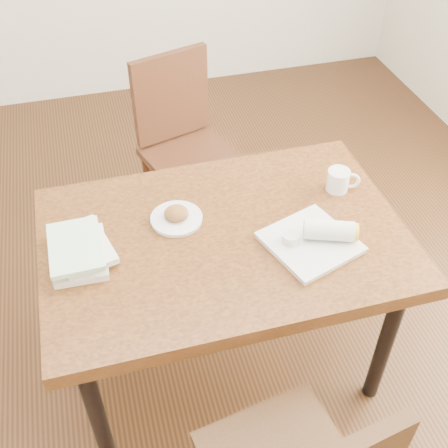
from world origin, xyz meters
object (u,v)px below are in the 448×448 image
object	(u,v)px
chair_far	(183,138)
plate_burrito	(316,238)
coffee_mug	(339,180)
book_stack	(79,250)
table	(224,250)
plate_scone	(176,217)

from	to	relation	value
chair_far	plate_burrito	distance (m)	1.12
coffee_mug	chair_far	bearing A→B (deg)	119.25
chair_far	book_stack	xyz separation A→B (m)	(-0.55, -0.91, 0.24)
table	coffee_mug	distance (m)	0.53
chair_far	coffee_mug	distance (m)	0.95
chair_far	coffee_mug	bearing A→B (deg)	-60.75
chair_far	plate_burrito	size ratio (longest dim) A/B	2.69
book_stack	chair_far	bearing A→B (deg)	58.99
plate_scone	plate_burrito	size ratio (longest dim) A/B	0.54
chair_far	plate_scone	size ratio (longest dim) A/B	5.00
chair_far	book_stack	bearing A→B (deg)	-121.01
chair_far	plate_burrito	bearing A→B (deg)	-76.83
table	chair_far	size ratio (longest dim) A/B	1.36
plate_scone	book_stack	bearing A→B (deg)	-165.11
table	plate_burrito	xyz separation A→B (m)	(0.30, -0.13, 0.11)
chair_far	book_stack	size ratio (longest dim) A/B	3.32
coffee_mug	book_stack	world-z (taller)	coffee_mug
plate_scone	coffee_mug	bearing A→B (deg)	1.17
chair_far	table	bearing A→B (deg)	-92.81
plate_scone	coffee_mug	size ratio (longest dim) A/B	1.52
table	chair_far	distance (m)	0.94
coffee_mug	plate_burrito	distance (m)	0.33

